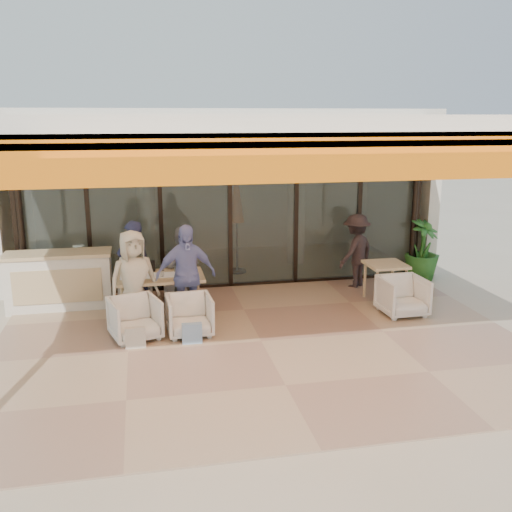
{
  "coord_description": "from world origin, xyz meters",
  "views": [
    {
      "loc": [
        -1.71,
        -7.99,
        3.39
      ],
      "look_at": [
        0.1,
        0.9,
        1.15
      ],
      "focal_mm": 40.0,
      "sensor_mm": 36.0,
      "label": 1
    }
  ],
  "objects_px": {
    "diner_navy": "(134,266)",
    "diner_grey": "(182,267)",
    "chair_near_left": "(135,317)",
    "diner_cream": "(134,280)",
    "potted_palm": "(423,249)",
    "chair_far_left": "(135,285)",
    "standing_woman": "(356,251)",
    "chair_near_right": "(189,314)",
    "side_table": "(386,269)",
    "host_counter": "(60,280)",
    "side_chair": "(403,294)",
    "chair_far_right": "(181,284)",
    "dining_table": "(159,279)",
    "diner_periwinkle": "(186,275)"
  },
  "relations": [
    {
      "from": "diner_navy",
      "to": "diner_grey",
      "type": "height_order",
      "value": "diner_navy"
    },
    {
      "from": "chair_near_left",
      "to": "diner_cream",
      "type": "xyz_separation_m",
      "value": [
        0.0,
        0.5,
        0.45
      ]
    },
    {
      "from": "diner_cream",
      "to": "potted_palm",
      "type": "xyz_separation_m",
      "value": [
        5.95,
        1.73,
        -0.16
      ]
    },
    {
      "from": "potted_palm",
      "to": "chair_far_left",
      "type": "bearing_deg",
      "value": -176.81
    },
    {
      "from": "standing_woman",
      "to": "potted_palm",
      "type": "relative_size",
      "value": 1.15
    },
    {
      "from": "chair_far_left",
      "to": "potted_palm",
      "type": "height_order",
      "value": "potted_palm"
    },
    {
      "from": "chair_near_right",
      "to": "side_table",
      "type": "bearing_deg",
      "value": 11.57
    },
    {
      "from": "chair_near_left",
      "to": "chair_far_left",
      "type": "bearing_deg",
      "value": 73.8
    },
    {
      "from": "diner_cream",
      "to": "standing_woman",
      "type": "bearing_deg",
      "value": -0.52
    },
    {
      "from": "host_counter",
      "to": "side_table",
      "type": "relative_size",
      "value": 2.48
    },
    {
      "from": "diner_cream",
      "to": "side_chair",
      "type": "distance_m",
      "value": 4.58
    },
    {
      "from": "chair_far_right",
      "to": "chair_near_left",
      "type": "distance_m",
      "value": 2.08
    },
    {
      "from": "dining_table",
      "to": "diner_grey",
      "type": "xyz_separation_m",
      "value": [
        0.43,
        0.44,
        0.06
      ]
    },
    {
      "from": "diner_cream",
      "to": "side_chair",
      "type": "bearing_deg",
      "value": -22.82
    },
    {
      "from": "standing_woman",
      "to": "side_chair",
      "type": "bearing_deg",
      "value": 60.35
    },
    {
      "from": "chair_near_left",
      "to": "standing_woman",
      "type": "bearing_deg",
      "value": 7.97
    },
    {
      "from": "standing_woman",
      "to": "diner_periwinkle",
      "type": "bearing_deg",
      "value": -13.48
    },
    {
      "from": "chair_far_left",
      "to": "diner_cream",
      "type": "relative_size",
      "value": 0.38
    },
    {
      "from": "chair_far_right",
      "to": "chair_near_right",
      "type": "bearing_deg",
      "value": 98.39
    },
    {
      "from": "host_counter",
      "to": "dining_table",
      "type": "bearing_deg",
      "value": -24.82
    },
    {
      "from": "side_chair",
      "to": "chair_far_left",
      "type": "bearing_deg",
      "value": 157.11
    },
    {
      "from": "diner_periwinkle",
      "to": "side_chair",
      "type": "distance_m",
      "value": 3.75
    },
    {
      "from": "host_counter",
      "to": "diner_navy",
      "type": "bearing_deg",
      "value": -15.16
    },
    {
      "from": "dining_table",
      "to": "chair_near_left",
      "type": "xyz_separation_m",
      "value": [
        -0.41,
        -0.96,
        -0.32
      ]
    },
    {
      "from": "diner_grey",
      "to": "standing_woman",
      "type": "height_order",
      "value": "standing_woman"
    },
    {
      "from": "host_counter",
      "to": "side_table",
      "type": "bearing_deg",
      "value": -7.88
    },
    {
      "from": "chair_near_left",
      "to": "chair_near_right",
      "type": "height_order",
      "value": "chair_near_left"
    },
    {
      "from": "chair_near_left",
      "to": "side_chair",
      "type": "xyz_separation_m",
      "value": [
        4.55,
        0.2,
        0.01
      ]
    },
    {
      "from": "chair_far_right",
      "to": "side_table",
      "type": "relative_size",
      "value": 0.79
    },
    {
      "from": "host_counter",
      "to": "side_chair",
      "type": "height_order",
      "value": "host_counter"
    },
    {
      "from": "dining_table",
      "to": "side_table",
      "type": "distance_m",
      "value": 4.14
    },
    {
      "from": "dining_table",
      "to": "chair_near_left",
      "type": "bearing_deg",
      "value": -113.28
    },
    {
      "from": "dining_table",
      "to": "side_chair",
      "type": "xyz_separation_m",
      "value": [
        4.14,
        -0.76,
        -0.31
      ]
    },
    {
      "from": "dining_table",
      "to": "chair_near_left",
      "type": "relative_size",
      "value": 2.04
    },
    {
      "from": "chair_far_right",
      "to": "standing_woman",
      "type": "bearing_deg",
      "value": -170.73
    },
    {
      "from": "chair_far_left",
      "to": "standing_woman",
      "type": "bearing_deg",
      "value": -176.81
    },
    {
      "from": "host_counter",
      "to": "side_chair",
      "type": "xyz_separation_m",
      "value": [
        5.87,
        -1.56,
        -0.15
      ]
    },
    {
      "from": "diner_grey",
      "to": "side_table",
      "type": "height_order",
      "value": "diner_grey"
    },
    {
      "from": "host_counter",
      "to": "chair_far_right",
      "type": "bearing_deg",
      "value": 3.78
    },
    {
      "from": "potted_palm",
      "to": "chair_near_left",
      "type": "bearing_deg",
      "value": -159.45
    },
    {
      "from": "side_table",
      "to": "side_chair",
      "type": "xyz_separation_m",
      "value": [
        0.0,
        -0.75,
        -0.26
      ]
    },
    {
      "from": "chair_far_right",
      "to": "side_chair",
      "type": "distance_m",
      "value": 4.08
    },
    {
      "from": "chair_near_left",
      "to": "diner_periwinkle",
      "type": "bearing_deg",
      "value": 14.56
    },
    {
      "from": "chair_far_right",
      "to": "diner_cream",
      "type": "xyz_separation_m",
      "value": [
        -0.84,
        -1.4,
        0.52
      ]
    },
    {
      "from": "chair_near_left",
      "to": "diner_navy",
      "type": "bearing_deg",
      "value": 73.8
    },
    {
      "from": "dining_table",
      "to": "side_table",
      "type": "relative_size",
      "value": 2.01
    },
    {
      "from": "diner_grey",
      "to": "potted_palm",
      "type": "relative_size",
      "value": 1.14
    },
    {
      "from": "host_counter",
      "to": "chair_far_left",
      "type": "xyz_separation_m",
      "value": [
        1.32,
        0.14,
        -0.22
      ]
    },
    {
      "from": "diner_cream",
      "to": "side_table",
      "type": "xyz_separation_m",
      "value": [
        4.55,
        0.45,
        -0.18
      ]
    },
    {
      "from": "side_table",
      "to": "potted_palm",
      "type": "bearing_deg",
      "value": 42.51
    }
  ]
}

